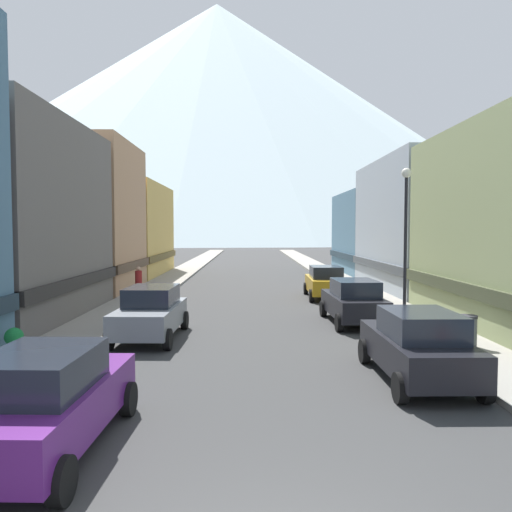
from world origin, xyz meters
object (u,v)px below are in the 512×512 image
Objects in this scene: car_right_0 at (418,345)px; potted_plant_0 at (14,342)px; car_right_2 at (325,282)px; car_left_0 at (45,400)px; car_right_1 at (354,301)px; streetlamp_right at (406,224)px; car_left_1 at (151,312)px; pedestrian_0 at (139,283)px; trash_bin_right at (467,331)px.

potted_plant_0 is at bearing 170.51° from car_right_0.
car_right_2 is 5.15× the size of potted_plant_0.
car_right_1 is at bearing 56.61° from car_left_0.
car_right_1 is 0.76× the size of streetlamp_right.
car_right_0 is 10.95m from potted_plant_0.
car_left_1 is 12.62m from car_right_2.
car_right_1 is at bearing 89.99° from car_right_0.
pedestrian_0 reaches higher than car_right_0.
car_right_2 is 4.53× the size of trash_bin_right.
car_left_0 is 13.82m from car_right_1.
streetlamp_right is (1.55, 6.06, 3.09)m from car_right_0.
car_right_0 is at bearing -130.42° from trash_bin_right.
car_left_0 is at bearing -111.80° from car_right_2.
streetlamp_right is at bearing 18.99° from potted_plant_0.
car_left_0 is at bearing -132.60° from streetlamp_right.
car_left_0 is at bearing -123.39° from car_right_1.
car_right_0 reaches higher than potted_plant_0.
streetlamp_right is (12.35, 4.25, 3.39)m from potted_plant_0.
pedestrian_0 is at bearing 97.69° from car_left_0.
pedestrian_0 is at bearing 125.24° from car_right_0.
car_right_0 is at bearing -54.76° from pedestrian_0.
car_right_1 is at bearing -33.24° from pedestrian_0.
streetlamp_right reaches higher than car_right_0.
pedestrian_0 is (-12.60, 11.23, 0.28)m from trash_bin_right.
potted_plant_0 is 12.45m from pedestrian_0.
car_right_2 is 10.09m from pedestrian_0.
car_right_2 is 12.38m from trash_bin_right.
car_left_1 is at bearing -161.03° from car_right_1.
potted_plant_0 is (-10.80, -13.30, -0.30)m from car_right_2.
pedestrian_0 reaches higher than car_right_2.
car_right_2 is at bearing 50.92° from potted_plant_0.
car_right_2 is at bearing 101.90° from trash_bin_right.
pedestrian_0 reaches higher than car_left_0.
potted_plant_0 is (-3.20, -3.22, -0.30)m from car_left_1.
car_right_2 is 9.69m from streetlamp_right.
car_left_0 and car_right_2 have the same top height.
car_right_0 is at bearing -90.01° from car_right_1.
pedestrian_0 is at bearing 86.54° from potted_plant_0.
car_left_0 reaches higher than potted_plant_0.
trash_bin_right is at bearing -41.72° from pedestrian_0.
car_right_2 is at bearing 90.02° from car_right_1.
pedestrian_0 is (0.75, 12.42, 0.33)m from potted_plant_0.
car_left_1 is 8.04m from car_right_1.
car_right_0 and car_right_2 have the same top height.
pedestrian_0 is at bearing 138.28° from trash_bin_right.
car_left_1 is 9.52m from pedestrian_0.
car_left_0 is 8.92m from car_left_1.
streetlamp_right reaches higher than car_left_1.
trash_bin_right is at bearing 34.16° from car_left_0.
streetlamp_right reaches higher than car_right_1.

